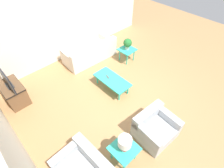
{
  "coord_description": "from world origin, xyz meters",
  "views": [
    {
      "loc": [
        -2.29,
        2.76,
        4.07
      ],
      "look_at": [
        0.27,
        0.34,
        0.55
      ],
      "focal_mm": 28.0,
      "sensor_mm": 36.0,
      "label": 1
    }
  ],
  "objects_px": {
    "armchair": "(155,128)",
    "coffee_table": "(112,80)",
    "television": "(5,78)",
    "side_table_plant": "(127,51)",
    "side_table_lamp": "(124,150)",
    "potted_plant": "(128,43)",
    "sofa": "(90,53)",
    "table_lamp": "(125,143)",
    "tv_stand_chest": "(14,93)"
  },
  "relations": [
    {
      "from": "armchair",
      "to": "coffee_table",
      "type": "relative_size",
      "value": 0.81
    },
    {
      "from": "television",
      "to": "side_table_plant",
      "type": "bearing_deg",
      "value": -103.18
    },
    {
      "from": "side_table_lamp",
      "to": "potted_plant",
      "type": "relative_size",
      "value": 1.33
    },
    {
      "from": "side_table_lamp",
      "to": "potted_plant",
      "type": "bearing_deg",
      "value": -47.98
    },
    {
      "from": "television",
      "to": "sofa",
      "type": "bearing_deg",
      "value": -88.25
    },
    {
      "from": "television",
      "to": "table_lamp",
      "type": "bearing_deg",
      "value": -162.73
    },
    {
      "from": "armchair",
      "to": "potted_plant",
      "type": "distance_m",
      "value": 3.17
    },
    {
      "from": "side_table_plant",
      "to": "tv_stand_chest",
      "type": "relative_size",
      "value": 0.63
    },
    {
      "from": "potted_plant",
      "to": "armchair",
      "type": "bearing_deg",
      "value": 145.59
    },
    {
      "from": "side_table_lamp",
      "to": "coffee_table",
      "type": "bearing_deg",
      "value": -36.96
    },
    {
      "from": "side_table_plant",
      "to": "potted_plant",
      "type": "relative_size",
      "value": 1.33
    },
    {
      "from": "sofa",
      "to": "tv_stand_chest",
      "type": "bearing_deg",
      "value": 4.35
    },
    {
      "from": "potted_plant",
      "to": "tv_stand_chest",
      "type": "bearing_deg",
      "value": 76.81
    },
    {
      "from": "side_table_lamp",
      "to": "tv_stand_chest",
      "type": "height_order",
      "value": "tv_stand_chest"
    },
    {
      "from": "television",
      "to": "potted_plant",
      "type": "height_order",
      "value": "television"
    },
    {
      "from": "sofa",
      "to": "side_table_lamp",
      "type": "xyz_separation_m",
      "value": [
        -3.48,
        1.84,
        0.14
      ]
    },
    {
      "from": "television",
      "to": "table_lamp",
      "type": "height_order",
      "value": "television"
    },
    {
      "from": "armchair",
      "to": "coffee_table",
      "type": "xyz_separation_m",
      "value": [
        1.89,
        -0.36,
        0.06
      ]
    },
    {
      "from": "coffee_table",
      "to": "potted_plant",
      "type": "height_order",
      "value": "potted_plant"
    },
    {
      "from": "side_table_lamp",
      "to": "side_table_plant",
      "type": "bearing_deg",
      "value": -47.98
    },
    {
      "from": "sofa",
      "to": "armchair",
      "type": "distance_m",
      "value": 3.67
    },
    {
      "from": "coffee_table",
      "to": "side_table_plant",
      "type": "height_order",
      "value": "side_table_plant"
    },
    {
      "from": "side_table_plant",
      "to": "television",
      "type": "bearing_deg",
      "value": 76.82
    },
    {
      "from": "sofa",
      "to": "tv_stand_chest",
      "type": "distance_m",
      "value": 2.89
    },
    {
      "from": "side_table_plant",
      "to": "television",
      "type": "distance_m",
      "value": 3.96
    },
    {
      "from": "tv_stand_chest",
      "to": "potted_plant",
      "type": "height_order",
      "value": "potted_plant"
    },
    {
      "from": "potted_plant",
      "to": "television",
      "type": "bearing_deg",
      "value": 76.82
    },
    {
      "from": "sofa",
      "to": "armchair",
      "type": "height_order",
      "value": "sofa"
    },
    {
      "from": "armchair",
      "to": "tv_stand_chest",
      "type": "xyz_separation_m",
      "value": [
        3.48,
        2.05,
        0.04
      ]
    },
    {
      "from": "armchair",
      "to": "side_table_lamp",
      "type": "bearing_deg",
      "value": 178.49
    },
    {
      "from": "side_table_plant",
      "to": "side_table_lamp",
      "type": "distance_m",
      "value": 3.73
    },
    {
      "from": "tv_stand_chest",
      "to": "table_lamp",
      "type": "bearing_deg",
      "value": -162.8
    },
    {
      "from": "coffee_table",
      "to": "potted_plant",
      "type": "xyz_separation_m",
      "value": [
        0.7,
        -1.42,
        0.39
      ]
    },
    {
      "from": "armchair",
      "to": "television",
      "type": "xyz_separation_m",
      "value": [
        3.48,
        2.05,
        0.62
      ]
    },
    {
      "from": "armchair",
      "to": "potted_plant",
      "type": "bearing_deg",
      "value": 59.35
    },
    {
      "from": "side_table_lamp",
      "to": "sofa",
      "type": "bearing_deg",
      "value": -27.8
    },
    {
      "from": "potted_plant",
      "to": "table_lamp",
      "type": "relative_size",
      "value": 1.04
    },
    {
      "from": "side_table_plant",
      "to": "table_lamp",
      "type": "distance_m",
      "value": 3.74
    },
    {
      "from": "tv_stand_chest",
      "to": "television",
      "type": "height_order",
      "value": "television"
    },
    {
      "from": "coffee_table",
      "to": "table_lamp",
      "type": "relative_size",
      "value": 2.98
    },
    {
      "from": "side_table_lamp",
      "to": "tv_stand_chest",
      "type": "distance_m",
      "value": 3.55
    },
    {
      "from": "coffee_table",
      "to": "side_table_lamp",
      "type": "relative_size",
      "value": 2.16
    },
    {
      "from": "armchair",
      "to": "side_table_lamp",
      "type": "distance_m",
      "value": 1.01
    },
    {
      "from": "coffee_table",
      "to": "side_table_lamp",
      "type": "xyz_separation_m",
      "value": [
        -1.8,
        1.35,
        0.08
      ]
    },
    {
      "from": "sofa",
      "to": "side_table_plant",
      "type": "distance_m",
      "value": 1.37
    },
    {
      "from": "armchair",
      "to": "television",
      "type": "height_order",
      "value": "television"
    },
    {
      "from": "sofa",
      "to": "side_table_lamp",
      "type": "height_order",
      "value": "sofa"
    },
    {
      "from": "side_table_plant",
      "to": "side_table_lamp",
      "type": "relative_size",
      "value": 1.0
    },
    {
      "from": "table_lamp",
      "to": "side_table_plant",
      "type": "bearing_deg",
      "value": -47.98
    },
    {
      "from": "armchair",
      "to": "side_table_plant",
      "type": "height_order",
      "value": "armchair"
    }
  ]
}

